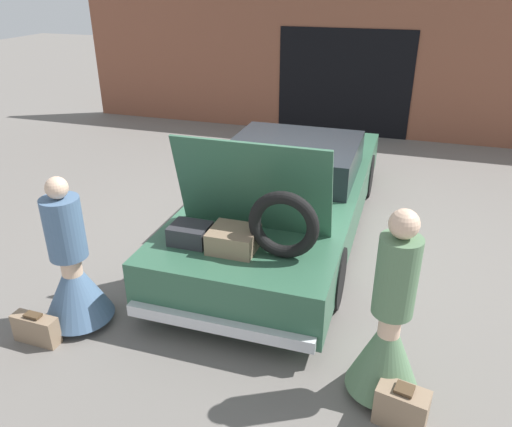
{
  "coord_description": "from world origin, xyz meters",
  "views": [
    {
      "loc": [
        1.44,
        -5.94,
        3.19
      ],
      "look_at": [
        0.0,
        -1.38,
        0.89
      ],
      "focal_mm": 35.0,
      "sensor_mm": 36.0,
      "label": 1
    }
  ],
  "objects_px": {
    "car": "(287,193)",
    "suitcase_beside_left_person": "(36,329)",
    "person_right": "(388,334)",
    "suitcase_beside_right_person": "(401,407)",
    "person_left": "(73,275)"
  },
  "relations": [
    {
      "from": "car",
      "to": "person_left",
      "type": "bearing_deg",
      "value": -120.28
    },
    {
      "from": "suitcase_beside_left_person",
      "to": "person_left",
      "type": "bearing_deg",
      "value": 62.53
    },
    {
      "from": "car",
      "to": "person_right",
      "type": "height_order",
      "value": "car"
    },
    {
      "from": "car",
      "to": "suitcase_beside_right_person",
      "type": "distance_m",
      "value": 3.37
    },
    {
      "from": "car",
      "to": "person_left",
      "type": "xyz_separation_m",
      "value": [
        -1.5,
        -2.56,
        0.0
      ]
    },
    {
      "from": "car",
      "to": "suitcase_beside_left_person",
      "type": "xyz_separation_m",
      "value": [
        -1.7,
        -2.95,
        -0.4
      ]
    },
    {
      "from": "person_right",
      "to": "suitcase_beside_left_person",
      "type": "distance_m",
      "value": 3.24
    },
    {
      "from": "suitcase_beside_left_person",
      "to": "suitcase_beside_right_person",
      "type": "xyz_separation_m",
      "value": [
        3.36,
        0.04,
        0.02
      ]
    },
    {
      "from": "person_left",
      "to": "suitcase_beside_left_person",
      "type": "xyz_separation_m",
      "value": [
        -0.2,
        -0.39,
        -0.41
      ]
    },
    {
      "from": "person_left",
      "to": "person_right",
      "type": "bearing_deg",
      "value": 95.07
    },
    {
      "from": "car",
      "to": "suitcase_beside_left_person",
      "type": "distance_m",
      "value": 3.43
    },
    {
      "from": "person_right",
      "to": "suitcase_beside_right_person",
      "type": "xyz_separation_m",
      "value": [
        0.17,
        -0.29,
        -0.44
      ]
    },
    {
      "from": "person_right",
      "to": "suitcase_beside_right_person",
      "type": "relative_size",
      "value": 3.98
    },
    {
      "from": "car",
      "to": "person_right",
      "type": "bearing_deg",
      "value": -60.33
    },
    {
      "from": "person_right",
      "to": "suitcase_beside_right_person",
      "type": "height_order",
      "value": "person_right"
    }
  ]
}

